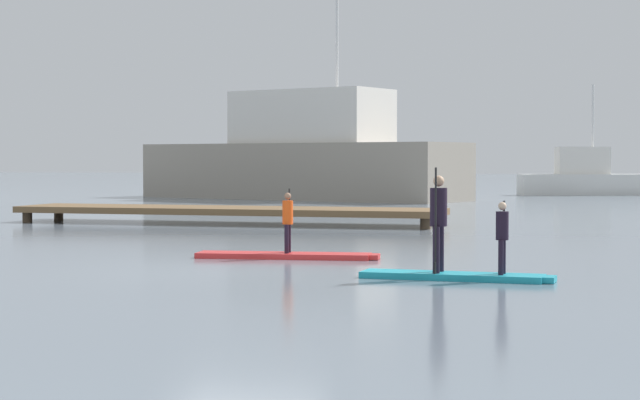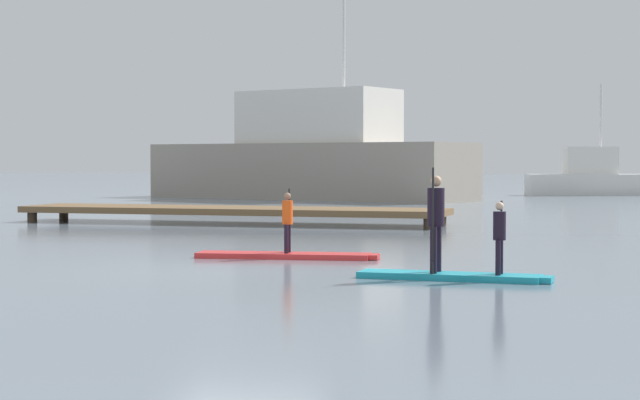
# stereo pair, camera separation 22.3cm
# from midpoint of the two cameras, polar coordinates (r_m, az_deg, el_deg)

# --- Properties ---
(ground_plane) EXTENTS (240.00, 240.00, 0.00)m
(ground_plane) POSITION_cam_midpoint_polar(r_m,az_deg,el_deg) (18.96, -4.14, -3.52)
(ground_plane) COLOR slate
(paddleboard_near) EXTENTS (3.46, 1.06, 0.10)m
(paddleboard_near) POSITION_cam_midpoint_polar(r_m,az_deg,el_deg) (21.04, -1.96, -2.82)
(paddleboard_near) COLOR red
(paddleboard_near) RESTS_ON ground
(paddler_child_solo) EXTENTS (0.22, 0.39, 1.19)m
(paddler_child_solo) POSITION_cam_midpoint_polar(r_m,az_deg,el_deg) (21.01, -1.94, -0.97)
(paddler_child_solo) COLOR black
(paddler_child_solo) RESTS_ON paddleboard_near
(paddleboard_far) EXTENTS (2.99, 0.72, 0.10)m
(paddleboard_far) POSITION_cam_midpoint_polar(r_m,az_deg,el_deg) (17.47, 6.54, -3.85)
(paddleboard_far) COLOR #1E9EB2
(paddleboard_far) RESTS_ON ground
(paddler_adult) EXTENTS (0.27, 0.48, 1.62)m
(paddler_adult) POSITION_cam_midpoint_polar(r_m,az_deg,el_deg) (17.45, 5.63, -0.86)
(paddler_adult) COLOR black
(paddler_adult) RESTS_ON paddleboard_far
(paddler_child_front) EXTENTS (0.20, 0.39, 1.11)m
(paddler_child_front) POSITION_cam_midpoint_polar(r_m,az_deg,el_deg) (17.29, 8.82, -1.70)
(paddler_child_front) COLOR black
(paddler_child_front) RESTS_ON paddleboard_far
(fishing_boat_white_large) EXTENTS (16.29, 9.15, 13.90)m
(fishing_boat_white_large) POSITION_cam_midpoint_polar(r_m,az_deg,el_deg) (51.83, -0.98, 2.15)
(fishing_boat_white_large) COLOR #9E9384
(fishing_boat_white_large) RESTS_ON ground
(fishing_boat_green_midground) EXTENTS (6.97, 3.73, 5.62)m
(fishing_boat_green_midground) POSITION_cam_midpoint_polar(r_m,az_deg,el_deg) (58.82, 13.15, 1.08)
(fishing_boat_green_midground) COLOR silver
(fishing_boat_green_midground) RESTS_ON ground
(floating_dock) EXTENTS (12.35, 2.44, 0.47)m
(floating_dock) POSITION_cam_midpoint_polar(r_m,az_deg,el_deg) (32.24, -4.87, -0.53)
(floating_dock) COLOR brown
(floating_dock) RESTS_ON ground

